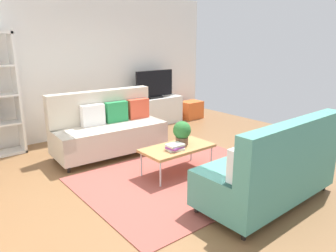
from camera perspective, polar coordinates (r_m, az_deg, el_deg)
ground_plane at (r=4.88m, az=-0.46°, el=-8.60°), size 7.68×7.68×0.00m
wall_far at (r=6.90m, az=-15.31°, el=10.38°), size 6.40×0.12×2.90m
area_rug at (r=4.77m, az=2.77°, el=-9.17°), size 2.90×2.20×0.01m
couch_beige at (r=5.70m, az=-10.61°, el=-0.51°), size 1.94×0.93×1.10m
couch_green at (r=4.10m, az=17.97°, el=-7.43°), size 1.91×0.87×1.10m
coffee_table at (r=4.79m, az=1.69°, el=-4.03°), size 1.10×0.56×0.42m
tv_console at (r=7.58m, az=-2.45°, el=2.66°), size 1.40×0.44×0.64m
tv at (r=7.45m, az=-2.41°, el=7.37°), size 1.00×0.20×0.64m
storage_trunk at (r=8.22m, az=4.17°, el=2.90°), size 0.52×0.40×0.44m
potted_plant at (r=4.82m, az=2.51°, el=-1.08°), size 0.27×0.27×0.37m
table_book_0 at (r=4.64m, az=1.27°, el=-4.12°), size 0.27×0.23×0.03m
table_book_1 at (r=4.63m, az=1.27°, el=-3.77°), size 0.28×0.23×0.03m
table_book_2 at (r=4.62m, az=1.28°, el=-3.41°), size 0.24×0.18×0.03m
vase_0 at (r=7.23m, az=-6.44°, el=5.09°), size 0.13×0.13×0.14m
bottle_0 at (r=7.24m, az=-4.81°, el=5.55°), size 0.06×0.06×0.24m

